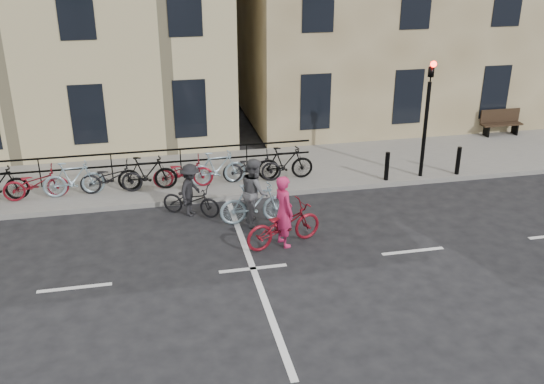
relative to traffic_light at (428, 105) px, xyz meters
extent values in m
plane|color=black|center=(-6.20, -4.34, -2.45)|extent=(120.00, 120.00, 0.00)
cube|color=slate|center=(-10.20, 1.66, -2.38)|extent=(46.00, 4.00, 0.15)
cylinder|color=black|center=(0.00, 0.01, -0.80)|extent=(0.12, 0.12, 3.00)
imported|color=black|center=(0.00, 0.01, 1.15)|extent=(0.15, 0.18, 0.90)
sphere|color=#FF0C05|center=(0.00, -0.11, 1.25)|extent=(0.18, 0.18, 0.18)
cylinder|color=black|center=(-1.20, -0.09, -1.85)|extent=(0.14, 0.14, 0.90)
cylinder|color=black|center=(1.20, -0.09, -1.85)|extent=(0.14, 0.14, 0.90)
cube|color=black|center=(4.20, 3.31, -2.10)|extent=(0.06, 0.38, 0.40)
cube|color=black|center=(5.40, 3.31, -2.10)|extent=(0.06, 0.38, 0.40)
cube|color=black|center=(4.80, 3.31, -1.87)|extent=(1.60, 0.40, 0.06)
cube|color=black|center=(4.80, 3.49, -1.58)|extent=(1.60, 0.06, 0.50)
cube|color=black|center=(-8.97, 1.56, -1.83)|extent=(11.45, 0.04, 0.95)
imported|color=maroon|center=(-11.60, 0.66, -1.83)|extent=(1.80, 0.63, 0.95)
imported|color=#859FAE|center=(-10.55, 0.66, -1.78)|extent=(1.75, 0.49, 1.05)
imported|color=black|center=(-9.50, 0.66, -1.83)|extent=(1.80, 0.63, 0.95)
imported|color=black|center=(-8.45, 0.66, -1.78)|extent=(1.75, 0.49, 1.05)
imported|color=maroon|center=(-7.40, 0.66, -1.83)|extent=(1.80, 0.63, 0.95)
imported|color=#859FAE|center=(-6.35, 0.66, -1.78)|extent=(1.75, 0.49, 1.05)
imported|color=black|center=(-5.30, 0.66, -1.83)|extent=(1.80, 0.63, 0.95)
imported|color=black|center=(-4.25, 0.66, -1.78)|extent=(1.75, 0.49, 1.05)
imported|color=maroon|center=(-5.23, -3.31, -1.91)|extent=(2.19, 1.30, 1.09)
imported|color=#BE2154|center=(-5.23, -3.31, -1.53)|extent=(0.62, 0.77, 1.84)
imported|color=#859FAE|center=(-5.70, -1.93, -1.88)|extent=(1.90, 0.55, 1.14)
imported|color=#4E4F53|center=(-5.70, -1.93, -1.54)|extent=(0.70, 0.90, 1.83)
imported|color=black|center=(-7.32, -1.06, -2.01)|extent=(1.75, 1.32, 0.88)
imported|color=black|center=(-7.32, -1.06, -1.71)|extent=(0.95, 1.11, 1.49)
camera|label=1|loc=(-8.36, -16.45, 4.70)|focal=40.00mm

